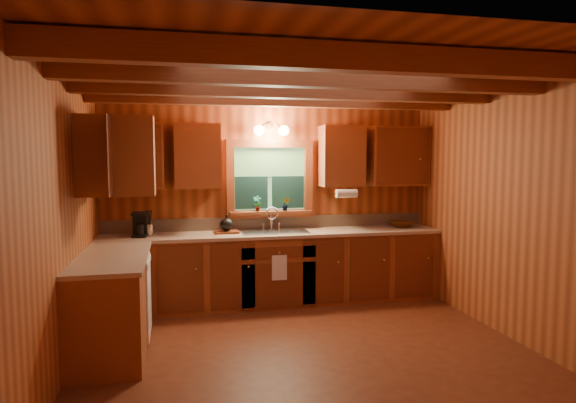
% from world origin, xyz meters
% --- Properties ---
extents(room, '(4.20, 4.20, 4.20)m').
position_xyz_m(room, '(0.00, 0.00, 1.30)').
color(room, '#5B2816').
rests_on(room, ground).
extents(ceiling_beams, '(4.20, 2.54, 0.18)m').
position_xyz_m(ceiling_beams, '(0.00, 0.00, 2.49)').
color(ceiling_beams, brown).
rests_on(ceiling_beams, room).
extents(base_cabinets, '(4.20, 2.22, 0.86)m').
position_xyz_m(base_cabinets, '(-0.49, 1.28, 0.43)').
color(base_cabinets, brown).
rests_on(base_cabinets, ground).
extents(countertop, '(4.20, 2.24, 0.04)m').
position_xyz_m(countertop, '(-0.48, 1.29, 0.88)').
color(countertop, tan).
rests_on(countertop, base_cabinets).
extents(backsplash, '(4.20, 0.02, 0.16)m').
position_xyz_m(backsplash, '(0.00, 1.89, 0.98)').
color(backsplash, tan).
rests_on(backsplash, room).
extents(dishwasher_panel, '(0.02, 0.60, 0.80)m').
position_xyz_m(dishwasher_panel, '(-1.47, 0.68, 0.43)').
color(dishwasher_panel, white).
rests_on(dishwasher_panel, base_cabinets).
extents(upper_cabinets, '(4.19, 1.77, 0.78)m').
position_xyz_m(upper_cabinets, '(-0.56, 1.42, 1.84)').
color(upper_cabinets, brown).
rests_on(upper_cabinets, room).
extents(window, '(1.12, 0.08, 1.00)m').
position_xyz_m(window, '(0.00, 1.87, 1.53)').
color(window, brown).
rests_on(window, room).
extents(window_sill, '(1.06, 0.14, 0.04)m').
position_xyz_m(window_sill, '(0.00, 1.82, 1.12)').
color(window_sill, brown).
rests_on(window_sill, room).
extents(wall_sconce, '(0.45, 0.21, 0.17)m').
position_xyz_m(wall_sconce, '(0.00, 1.75, 2.16)').
color(wall_sconce, black).
rests_on(wall_sconce, room).
extents(paper_towel_roll, '(0.27, 0.11, 0.11)m').
position_xyz_m(paper_towel_roll, '(0.92, 1.53, 1.37)').
color(paper_towel_roll, white).
rests_on(paper_towel_roll, upper_cabinets).
extents(dish_towel, '(0.18, 0.01, 0.30)m').
position_xyz_m(dish_towel, '(0.00, 1.26, 0.52)').
color(dish_towel, white).
rests_on(dish_towel, base_cabinets).
extents(sink, '(0.82, 0.48, 0.43)m').
position_xyz_m(sink, '(0.00, 1.60, 0.86)').
color(sink, silver).
rests_on(sink, countertop).
extents(coffee_maker, '(0.16, 0.21, 0.29)m').
position_xyz_m(coffee_maker, '(-1.60, 1.59, 1.04)').
color(coffee_maker, black).
rests_on(coffee_maker, countertop).
extents(utensil_crock, '(0.11, 0.11, 0.30)m').
position_xyz_m(utensil_crock, '(-1.51, 1.67, 0.97)').
color(utensil_crock, silver).
rests_on(utensil_crock, countertop).
extents(cutting_board, '(0.30, 0.22, 0.03)m').
position_xyz_m(cutting_board, '(-0.59, 1.63, 0.91)').
color(cutting_board, '#602914').
rests_on(cutting_board, countertop).
extents(teakettle, '(0.16, 0.16, 0.20)m').
position_xyz_m(teakettle, '(-0.59, 1.63, 1.01)').
color(teakettle, black).
rests_on(teakettle, cutting_board).
extents(wicker_basket, '(0.41, 0.41, 0.08)m').
position_xyz_m(wicker_basket, '(1.74, 1.65, 0.94)').
color(wicker_basket, '#48230C').
rests_on(wicker_basket, countertop).
extents(potted_plant_left, '(0.12, 0.10, 0.20)m').
position_xyz_m(potted_plant_left, '(-0.18, 1.80, 1.24)').
color(potted_plant_left, '#602914').
rests_on(potted_plant_left, window_sill).
extents(potted_plant_right, '(0.11, 0.10, 0.17)m').
position_xyz_m(potted_plant_right, '(0.19, 1.79, 1.23)').
color(potted_plant_right, '#602914').
rests_on(potted_plant_right, window_sill).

